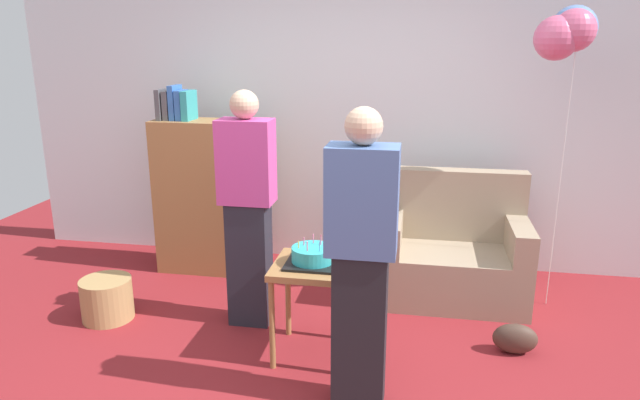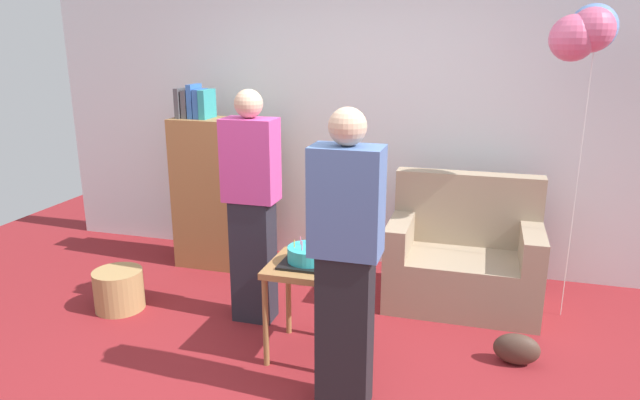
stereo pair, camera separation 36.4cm
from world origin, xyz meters
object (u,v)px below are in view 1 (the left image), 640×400
(person_blowing_candles, at_px, (248,209))
(person_holding_cake, at_px, (361,261))
(birthday_cake, at_px, (313,256))
(balloon_bunch, at_px, (568,32))
(side_table, at_px, (313,278))
(handbag, at_px, (515,339))
(bookshelf, at_px, (204,194))
(wicker_basket, at_px, (107,299))
(couch, at_px, (452,254))

(person_blowing_candles, bearing_deg, person_holding_cake, -48.18)
(birthday_cake, bearing_deg, balloon_bunch, 33.35)
(side_table, height_order, handbag, side_table)
(balloon_bunch, bearing_deg, bookshelf, 175.78)
(wicker_basket, height_order, balloon_bunch, balloon_bunch)
(birthday_cake, height_order, person_blowing_candles, person_blowing_candles)
(handbag, bearing_deg, balloon_bunch, 70.11)
(person_holding_cake, bearing_deg, person_blowing_candles, -28.76)
(side_table, bearing_deg, balloon_bunch, 33.35)
(bookshelf, bearing_deg, birthday_cake, -46.29)
(side_table, relative_size, birthday_cake, 1.92)
(side_table, xyz_separation_m, balloon_bunch, (1.56, 1.02, 1.46))
(side_table, height_order, person_holding_cake, person_holding_cake)
(birthday_cake, xyz_separation_m, wicker_basket, (-1.54, 0.21, -0.51))
(couch, distance_m, side_table, 1.39)
(balloon_bunch, bearing_deg, wicker_basket, -165.21)
(person_blowing_candles, xyz_separation_m, balloon_bunch, (2.07, 0.67, 1.15))
(person_holding_cake, distance_m, wicker_basket, 2.11)
(bookshelf, xyz_separation_m, person_holding_cake, (1.51, -1.68, 0.16))
(bookshelf, height_order, side_table, bookshelf)
(side_table, bearing_deg, birthday_cake, -17.70)
(bookshelf, relative_size, wicker_basket, 4.39)
(birthday_cake, bearing_deg, person_holding_cake, -53.15)
(couch, xyz_separation_m, balloon_bunch, (0.66, -0.02, 1.64))
(person_holding_cake, xyz_separation_m, wicker_basket, (-1.88, 0.66, -0.68))
(bookshelf, xyz_separation_m, person_blowing_candles, (0.66, -0.87, 0.16))
(person_blowing_candles, relative_size, handbag, 5.82)
(bookshelf, height_order, wicker_basket, bookshelf)
(birthday_cake, height_order, wicker_basket, birthday_cake)
(bookshelf, distance_m, person_holding_cake, 2.27)
(wicker_basket, relative_size, handbag, 1.29)
(couch, bearing_deg, bookshelf, 175.00)
(person_blowing_candles, distance_m, balloon_bunch, 2.46)
(birthday_cake, xyz_separation_m, person_blowing_candles, (-0.51, 0.35, 0.17))
(couch, height_order, handbag, couch)
(birthday_cake, height_order, handbag, birthday_cake)
(side_table, xyz_separation_m, person_blowing_candles, (-0.51, 0.35, 0.31))
(person_blowing_candles, height_order, person_holding_cake, same)
(bookshelf, height_order, balloon_bunch, balloon_bunch)
(couch, xyz_separation_m, wicker_basket, (-2.44, -0.84, -0.19))
(person_blowing_candles, relative_size, person_holding_cake, 1.00)
(person_holding_cake, relative_size, handbag, 5.82)
(birthday_cake, height_order, person_holding_cake, person_holding_cake)
(birthday_cake, relative_size, wicker_basket, 0.89)
(balloon_bunch, bearing_deg, couch, 178.24)
(side_table, bearing_deg, person_holding_cake, -53.15)
(person_blowing_candles, height_order, handbag, person_blowing_candles)
(bookshelf, height_order, person_holding_cake, person_holding_cake)
(couch, bearing_deg, handbag, -65.41)
(bookshelf, xyz_separation_m, handbag, (2.44, -1.00, -0.57))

